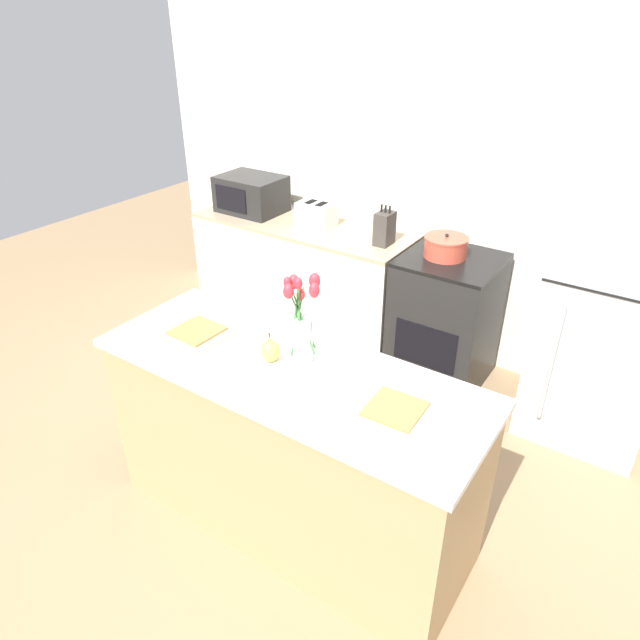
# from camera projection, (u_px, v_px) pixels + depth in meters

# --- Properties ---
(ground_plane) EXTENTS (10.00, 10.00, 0.00)m
(ground_plane) POSITION_uv_depth(u_px,v_px,m) (293.00, 518.00, 2.94)
(ground_plane) COLOR #997A56
(back_wall) EXTENTS (5.20, 0.08, 2.70)m
(back_wall) POSITION_uv_depth(u_px,v_px,m) (470.00, 172.00, 3.72)
(back_wall) COLOR silver
(back_wall) RESTS_ON ground_plane
(kitchen_island) EXTENTS (1.80, 0.66, 0.94)m
(kitchen_island) POSITION_uv_depth(u_px,v_px,m) (291.00, 449.00, 2.71)
(kitchen_island) COLOR tan
(kitchen_island) RESTS_ON ground_plane
(back_counter) EXTENTS (1.68, 0.60, 0.91)m
(back_counter) POSITION_uv_depth(u_px,v_px,m) (304.00, 279.00, 4.39)
(back_counter) COLOR silver
(back_counter) RESTS_ON ground_plane
(stove_range) EXTENTS (0.60, 0.61, 0.91)m
(stove_range) POSITION_uv_depth(u_px,v_px,m) (445.00, 321.00, 3.82)
(stove_range) COLOR black
(stove_range) RESTS_ON ground_plane
(refrigerator) EXTENTS (0.68, 0.67, 1.70)m
(refrigerator) POSITION_uv_depth(u_px,v_px,m) (612.00, 306.00, 3.17)
(refrigerator) COLOR #B7BABC
(refrigerator) RESTS_ON ground_plane
(flower_vase) EXTENTS (0.16, 0.16, 0.43)m
(flower_vase) POSITION_uv_depth(u_px,v_px,m) (300.00, 329.00, 2.44)
(flower_vase) COLOR silver
(flower_vase) RESTS_ON kitchen_island
(pear_figurine) EXTENTS (0.09, 0.09, 0.14)m
(pear_figurine) POSITION_uv_depth(u_px,v_px,m) (270.00, 350.00, 2.50)
(pear_figurine) COLOR #E5CC4C
(pear_figurine) RESTS_ON kitchen_island
(plate_setting_left) EXTENTS (0.30, 0.30, 0.02)m
(plate_setting_left) POSITION_uv_depth(u_px,v_px,m) (197.00, 332.00, 2.72)
(plate_setting_left) COLOR beige
(plate_setting_left) RESTS_ON kitchen_island
(plate_setting_right) EXTENTS (0.30, 0.30, 0.02)m
(plate_setting_right) POSITION_uv_depth(u_px,v_px,m) (395.00, 410.00, 2.21)
(plate_setting_right) COLOR beige
(plate_setting_right) RESTS_ON kitchen_island
(toaster) EXTENTS (0.28, 0.18, 0.17)m
(toaster) POSITION_uv_depth(u_px,v_px,m) (316.00, 214.00, 4.07)
(toaster) COLOR silver
(toaster) RESTS_ON back_counter
(cooking_pot) EXTENTS (0.28, 0.28, 0.16)m
(cooking_pot) POSITION_uv_depth(u_px,v_px,m) (446.00, 247.00, 3.59)
(cooking_pot) COLOR #CC4C38
(cooking_pot) RESTS_ON stove_range
(microwave) EXTENTS (0.48, 0.37, 0.27)m
(microwave) POSITION_uv_depth(u_px,v_px,m) (251.00, 194.00, 4.33)
(microwave) COLOR black
(microwave) RESTS_ON back_counter
(knife_block) EXTENTS (0.10, 0.14, 0.27)m
(knife_block) POSITION_uv_depth(u_px,v_px,m) (384.00, 228.00, 3.75)
(knife_block) COLOR #3D3833
(knife_block) RESTS_ON back_counter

